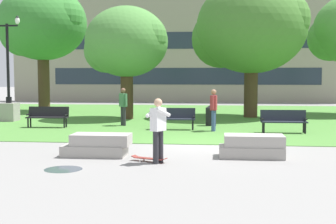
{
  "coord_description": "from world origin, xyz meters",
  "views": [
    {
      "loc": [
        0.4,
        -15.41,
        2.33
      ],
      "look_at": [
        -1.1,
        -1.4,
        1.2
      ],
      "focal_mm": 50.0,
      "sensor_mm": 36.0,
      "label": 1
    }
  ],
  "objects_px": {
    "skateboard": "(149,159)",
    "person_bystander_far_lawn": "(214,108)",
    "concrete_block_left": "(252,147)",
    "person_skateboarder": "(158,126)",
    "lamp_post_center": "(9,100)",
    "trash_bin": "(211,115)",
    "park_bench_near_left": "(48,115)",
    "person_bystander_near_lawn": "(123,104)",
    "park_bench_far_right": "(284,120)",
    "park_bench_near_right": "(174,117)",
    "concrete_block_center": "(98,145)"
  },
  "relations": [
    {
      "from": "skateboard",
      "to": "person_bystander_far_lawn",
      "type": "xyz_separation_m",
      "value": [
        1.64,
        6.91,
        0.9
      ]
    },
    {
      "from": "concrete_block_left",
      "to": "person_skateboarder",
      "type": "xyz_separation_m",
      "value": [
        -2.53,
        -1.15,
        0.67
      ]
    },
    {
      "from": "concrete_block_left",
      "to": "person_bystander_far_lawn",
      "type": "bearing_deg",
      "value": 100.98
    },
    {
      "from": "skateboard",
      "to": "lamp_post_center",
      "type": "bearing_deg",
      "value": 130.41
    },
    {
      "from": "lamp_post_center",
      "to": "trash_bin",
      "type": "bearing_deg",
      "value": -6.24
    },
    {
      "from": "person_skateboarder",
      "to": "park_bench_near_left",
      "type": "height_order",
      "value": "person_skateboarder"
    },
    {
      "from": "lamp_post_center",
      "to": "person_bystander_near_lawn",
      "type": "height_order",
      "value": "lamp_post_center"
    },
    {
      "from": "park_bench_near_left",
      "to": "trash_bin",
      "type": "distance_m",
      "value": 7.27
    },
    {
      "from": "person_bystander_near_lawn",
      "to": "trash_bin",
      "type": "bearing_deg",
      "value": 5.82
    },
    {
      "from": "skateboard",
      "to": "park_bench_far_right",
      "type": "distance_m",
      "value": 7.98
    },
    {
      "from": "skateboard",
      "to": "person_bystander_near_lawn",
      "type": "xyz_separation_m",
      "value": [
        -2.46,
        8.56,
        0.9
      ]
    },
    {
      "from": "skateboard",
      "to": "lamp_post_center",
      "type": "height_order",
      "value": "lamp_post_center"
    },
    {
      "from": "lamp_post_center",
      "to": "person_skateboarder",
      "type": "bearing_deg",
      "value": -49.23
    },
    {
      "from": "skateboard",
      "to": "park_bench_near_right",
      "type": "xyz_separation_m",
      "value": [
        -0.02,
        7.3,
        0.45
      ]
    },
    {
      "from": "person_skateboarder",
      "to": "skateboard",
      "type": "bearing_deg",
      "value": 145.69
    },
    {
      "from": "person_bystander_far_lawn",
      "to": "person_skateboarder",
      "type": "bearing_deg",
      "value": -101.0
    },
    {
      "from": "park_bench_far_right",
      "to": "person_bystander_near_lawn",
      "type": "distance_m",
      "value": 7.16
    },
    {
      "from": "park_bench_near_left",
      "to": "park_bench_near_right",
      "type": "bearing_deg",
      "value": -2.3
    },
    {
      "from": "concrete_block_center",
      "to": "park_bench_near_left",
      "type": "xyz_separation_m",
      "value": [
        -4.02,
        6.81,
        0.23
      ]
    },
    {
      "from": "park_bench_near_right",
      "to": "person_bystander_near_lawn",
      "type": "relative_size",
      "value": 1.06
    },
    {
      "from": "person_skateboarder",
      "to": "park_bench_near_left",
      "type": "distance_m",
      "value": 9.71
    },
    {
      "from": "concrete_block_left",
      "to": "park_bench_far_right",
      "type": "relative_size",
      "value": 0.99
    },
    {
      "from": "concrete_block_left",
      "to": "skateboard",
      "type": "relative_size",
      "value": 1.76
    },
    {
      "from": "person_skateboarder",
      "to": "trash_bin",
      "type": "height_order",
      "value": "person_skateboarder"
    },
    {
      "from": "skateboard",
      "to": "park_bench_near_right",
      "type": "height_order",
      "value": "park_bench_near_right"
    },
    {
      "from": "lamp_post_center",
      "to": "person_bystander_near_lawn",
      "type": "distance_m",
      "value": 6.3
    },
    {
      "from": "concrete_block_left",
      "to": "person_bystander_far_lawn",
      "type": "distance_m",
      "value": 6.09
    },
    {
      "from": "park_bench_near_right",
      "to": "person_bystander_far_lawn",
      "type": "distance_m",
      "value": 1.77
    },
    {
      "from": "trash_bin",
      "to": "skateboard",
      "type": "bearing_deg",
      "value": -99.55
    },
    {
      "from": "park_bench_near_left",
      "to": "person_bystander_near_lawn",
      "type": "xyz_separation_m",
      "value": [
        3.16,
        1.03,
        0.44
      ]
    },
    {
      "from": "concrete_block_left",
      "to": "park_bench_far_right",
      "type": "height_order",
      "value": "park_bench_far_right"
    },
    {
      "from": "person_bystander_far_lawn",
      "to": "park_bench_near_left",
      "type": "bearing_deg",
      "value": 175.12
    },
    {
      "from": "concrete_block_center",
      "to": "person_bystander_far_lawn",
      "type": "bearing_deg",
      "value": 62.38
    },
    {
      "from": "trash_bin",
      "to": "person_bystander_far_lawn",
      "type": "bearing_deg",
      "value": -86.19
    },
    {
      "from": "concrete_block_center",
      "to": "trash_bin",
      "type": "bearing_deg",
      "value": 69.39
    },
    {
      "from": "park_bench_near_left",
      "to": "person_bystander_far_lawn",
      "type": "height_order",
      "value": "person_bystander_far_lawn"
    },
    {
      "from": "skateboard",
      "to": "park_bench_near_left",
      "type": "xyz_separation_m",
      "value": [
        -5.62,
        7.53,
        0.45
      ]
    },
    {
      "from": "person_skateboarder",
      "to": "skateboard",
      "type": "relative_size",
      "value": 1.67
    },
    {
      "from": "park_bench_near_right",
      "to": "person_bystander_near_lawn",
      "type": "xyz_separation_m",
      "value": [
        -2.43,
        1.26,
        0.44
      ]
    },
    {
      "from": "concrete_block_center",
      "to": "park_bench_far_right",
      "type": "relative_size",
      "value": 1.06
    },
    {
      "from": "concrete_block_center",
      "to": "skateboard",
      "type": "relative_size",
      "value": 1.89
    },
    {
      "from": "skateboard",
      "to": "park_bench_near_right",
      "type": "relative_size",
      "value": 0.56
    },
    {
      "from": "person_bystander_near_lawn",
      "to": "person_bystander_far_lawn",
      "type": "distance_m",
      "value": 4.42
    },
    {
      "from": "skateboard",
      "to": "trash_bin",
      "type": "relative_size",
      "value": 1.06
    },
    {
      "from": "concrete_block_center",
      "to": "person_skateboarder",
      "type": "distance_m",
      "value": 2.17
    },
    {
      "from": "person_bystander_far_lawn",
      "to": "park_bench_near_right",
      "type": "bearing_deg",
      "value": 166.68
    },
    {
      "from": "concrete_block_left",
      "to": "park_bench_near_left",
      "type": "distance_m",
      "value": 10.67
    },
    {
      "from": "park_bench_near_right",
      "to": "trash_bin",
      "type": "height_order",
      "value": "trash_bin"
    },
    {
      "from": "park_bench_far_right",
      "to": "lamp_post_center",
      "type": "bearing_deg",
      "value": 165.19
    },
    {
      "from": "person_bystander_near_lawn",
      "to": "person_bystander_far_lawn",
      "type": "xyz_separation_m",
      "value": [
        4.1,
        -1.65,
        -0.0
      ]
    }
  ]
}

